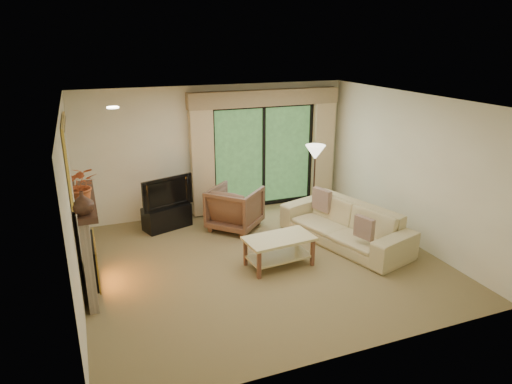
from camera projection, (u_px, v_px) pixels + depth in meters
name	position (u px, v px, depth m)	size (l,w,h in m)	color
floor	(263.00, 261.00, 7.45)	(5.50, 5.50, 0.00)	olive
ceiling	(263.00, 100.00, 6.61)	(5.50, 5.50, 0.00)	silver
wall_back	(217.00, 150.00, 9.24)	(5.00, 5.00, 0.00)	#F1E7C8
wall_front	(352.00, 253.00, 4.82)	(5.00, 5.00, 0.00)	#F1E7C8
wall_left	(72.00, 208.00, 6.09)	(5.00, 5.00, 0.00)	#F1E7C8
wall_right	(409.00, 168.00, 7.97)	(5.00, 5.00, 0.00)	#F1E7C8
fireplace	(87.00, 243.00, 6.50)	(0.24, 1.70, 1.37)	gray
mirror	(69.00, 157.00, 6.07)	(0.07, 1.45, 1.02)	gold
sliding_door	(263.00, 156.00, 9.60)	(2.26, 0.10, 2.16)	black
curtain_left	(202.00, 158.00, 9.01)	(0.45, 0.18, 2.35)	#CDB185
curtain_right	(323.00, 147.00, 9.93)	(0.45, 0.18, 2.35)	#CDB185
cornice	(265.00, 98.00, 9.13)	(3.20, 0.24, 0.32)	#997F5C
media_console	(167.00, 217.00, 8.69)	(0.88, 0.40, 0.44)	black
tv	(165.00, 191.00, 8.53)	(1.02, 0.13, 0.59)	black
armchair	(235.00, 208.00, 8.62)	(0.87, 0.89, 0.81)	brown
sofa	(345.00, 224.00, 8.00)	(2.41, 0.94, 0.70)	tan
pillow_near	(364.00, 228.00, 7.29)	(0.09, 0.35, 0.35)	#4E2C28
pillow_far	(322.00, 200.00, 8.51)	(0.11, 0.41, 0.41)	#4E2C28
coffee_table	(279.00, 251.00, 7.24)	(1.08, 0.59, 0.49)	#C9B97D
floor_lamp	(314.00, 181.00, 9.11)	(0.40, 0.40, 1.48)	#F6F0CC
vase	(82.00, 203.00, 5.67)	(0.28, 0.28, 0.29)	#3A241A
branches	(81.00, 185.00, 5.94)	(0.48, 0.42, 0.53)	#D16434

